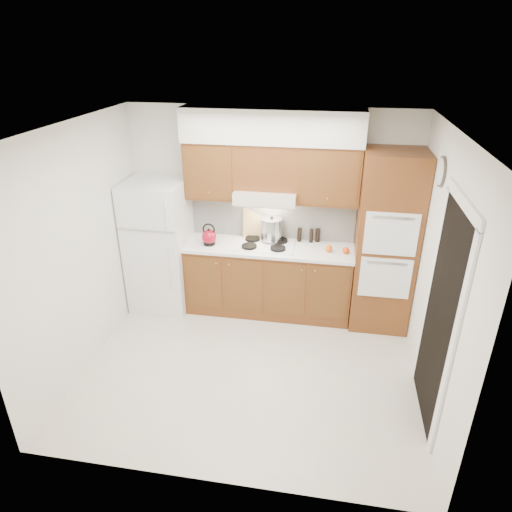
{
  "coord_description": "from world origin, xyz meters",
  "views": [
    {
      "loc": [
        0.75,
        -3.99,
        3.32
      ],
      "look_at": [
        -0.01,
        0.45,
        1.15
      ],
      "focal_mm": 32.0,
      "sensor_mm": 36.0,
      "label": 1
    }
  ],
  "objects_px": {
    "oven_cabinet": "(386,243)",
    "stock_pot": "(271,229)",
    "fridge": "(160,246)",
    "kettle": "(209,237)"
  },
  "relations": [
    {
      "from": "oven_cabinet",
      "to": "kettle",
      "type": "bearing_deg",
      "value": -178.32
    },
    {
      "from": "kettle",
      "to": "stock_pot",
      "type": "distance_m",
      "value": 0.8
    },
    {
      "from": "fridge",
      "to": "kettle",
      "type": "relative_size",
      "value": 9.19
    },
    {
      "from": "stock_pot",
      "to": "kettle",
      "type": "bearing_deg",
      "value": -163.04
    },
    {
      "from": "fridge",
      "to": "stock_pot",
      "type": "distance_m",
      "value": 1.48
    },
    {
      "from": "oven_cabinet",
      "to": "stock_pot",
      "type": "height_order",
      "value": "oven_cabinet"
    },
    {
      "from": "fridge",
      "to": "stock_pot",
      "type": "height_order",
      "value": "fridge"
    },
    {
      "from": "stock_pot",
      "to": "oven_cabinet",
      "type": "bearing_deg",
      "value": -6.85
    },
    {
      "from": "oven_cabinet",
      "to": "stock_pot",
      "type": "relative_size",
      "value": 7.92
    },
    {
      "from": "fridge",
      "to": "kettle",
      "type": "bearing_deg",
      "value": -2.38
    }
  ]
}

